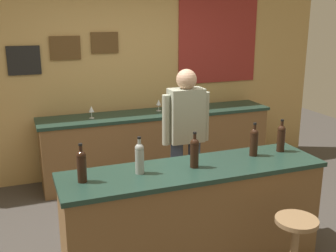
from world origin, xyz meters
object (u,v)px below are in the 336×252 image
wine_bottle_c (194,152)px  bar_stool (294,245)px  bartender (186,134)px  wine_bottle_a (82,165)px  wine_glass_b (159,103)px  wine_bottle_e (281,137)px  wine_bottle_b (140,157)px  wine_bottle_d (254,141)px  wine_glass_a (91,109)px

wine_bottle_c → bar_stool: bearing=-51.3°
bartender → wine_bottle_a: (-1.21, -0.84, 0.12)m
wine_glass_b → bartender: bearing=-96.5°
bar_stool → wine_bottle_e: (0.38, 0.77, 0.60)m
bar_stool → wine_bottle_a: bearing=154.5°
wine_glass_b → wine_bottle_b: bearing=-113.3°
bar_stool → bartender: bearing=99.1°
wine_bottle_e → wine_glass_b: (-0.48, 2.02, -0.05)m
wine_bottle_a → wine_bottle_b: bearing=1.4°
bartender → wine_bottle_e: bearing=-50.9°
wine_glass_b → wine_bottle_a: bearing=-122.9°
wine_bottle_c → wine_bottle_e: size_ratio=1.00×
wine_bottle_b → wine_glass_b: wine_bottle_b is taller
wine_bottle_d → wine_bottle_e: (0.30, 0.01, 0.00)m
wine_bottle_a → wine_glass_a: size_ratio=1.97×
wine_bottle_b → wine_glass_b: bearing=66.7°
wine_bottle_e → wine_glass_b: wine_bottle_e is taller
bartender → wine_bottle_e: bartender is taller
wine_bottle_a → wine_bottle_d: (1.54, 0.06, 0.00)m
wine_bottle_a → wine_bottle_e: 1.84m
wine_bottle_a → wine_glass_b: (1.36, 2.10, -0.05)m
wine_bottle_e → wine_bottle_a: bearing=-177.7°
wine_bottle_e → wine_glass_b: bearing=103.4°
wine_bottle_e → wine_bottle_b: bearing=-177.5°
wine_bottle_b → wine_glass_a: size_ratio=1.97×
wine_bottle_b → wine_bottle_a: bearing=-178.6°
bartender → wine_bottle_c: size_ratio=5.29×
wine_glass_b → bar_stool: bearing=-87.9°
bartender → wine_glass_b: 1.27m
bar_stool → wine_bottle_e: 1.04m
wine_bottle_e → wine_glass_a: size_ratio=1.97×
wine_bottle_d → wine_bottle_c: bearing=-172.9°
wine_bottle_b → bar_stool: bearing=-35.3°
wine_bottle_d → wine_glass_b: bearing=95.1°
bar_stool → wine_bottle_d: bearing=84.0°
wine_bottle_a → wine_glass_b: wine_bottle_a is taller
wine_bottle_c → wine_glass_b: size_ratio=1.97×
wine_bottle_c → wine_bottle_d: 0.63m
bar_stool → wine_glass_b: size_ratio=4.39×
wine_glass_a → wine_glass_b: bearing=4.9°
wine_bottle_b → wine_glass_a: (-0.01, 2.01, -0.05)m
wine_bottle_b → wine_bottle_c: size_ratio=1.00×
bar_stool → wine_bottle_b: (-1.00, 0.71, 0.60)m
wine_bottle_c → wine_bottle_e: bearing=5.7°
bartender → wine_glass_a: bearing=123.0°
wine_bottle_a → bar_stool: bearing=-25.5°
bartender → wine_bottle_e: (0.62, -0.77, 0.12)m
wine_bottle_a → wine_bottle_b: same height
wine_glass_a → wine_glass_b: size_ratio=1.00×
wine_bottle_b → wine_bottle_e: same height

